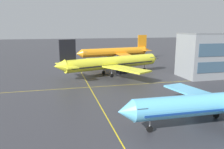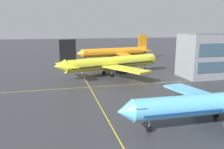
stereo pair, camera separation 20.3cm
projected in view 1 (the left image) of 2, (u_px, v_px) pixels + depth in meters
name	position (u px, v px, depth m)	size (l,w,h in m)	color
airliner_front_gate	(221.00, 103.00, 36.65)	(34.55, 29.90, 10.77)	#5BB7E5
airliner_second_row	(112.00, 63.00, 74.71)	(39.02, 33.32, 12.38)	yellow
airliner_third_row	(116.00, 52.00, 108.04)	(38.75, 32.99, 12.09)	orange
taxiway_markings	(104.00, 113.00, 42.50)	(128.45, 83.09, 0.01)	yellow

